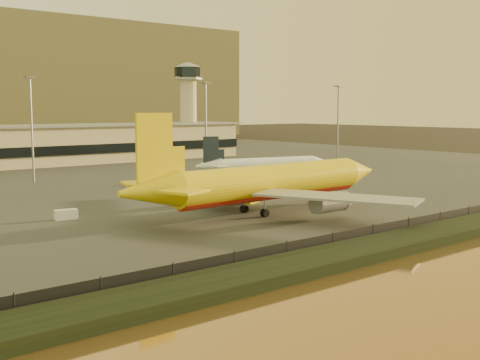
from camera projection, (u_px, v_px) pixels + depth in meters
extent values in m
plane|color=black|center=(295.00, 230.00, 90.16)|extent=(900.00, 900.00, 0.00)
cube|color=black|center=(388.00, 245.00, 76.98)|extent=(320.00, 7.00, 1.40)
cube|color=#2D2D2D|center=(50.00, 175.00, 163.36)|extent=(320.00, 220.00, 0.20)
cube|color=black|center=(363.00, 235.00, 79.99)|extent=(300.00, 0.05, 2.20)
cube|color=#C7AE8A|center=(12.00, 147.00, 185.75)|extent=(160.00, 22.00, 12.00)
cube|color=black|center=(25.00, 152.00, 177.23)|extent=(160.00, 0.60, 3.00)
cube|color=gray|center=(11.00, 127.00, 185.00)|extent=(164.00, 24.00, 0.60)
cylinder|color=#C7AE8A|center=(188.00, 116.00, 233.13)|extent=(6.40, 6.40, 30.00)
cylinder|color=black|center=(188.00, 72.00, 231.14)|extent=(10.40, 10.40, 3.50)
cone|color=gray|center=(188.00, 65.00, 230.81)|extent=(11.20, 11.20, 2.00)
cylinder|color=gray|center=(188.00, 79.00, 231.44)|extent=(11.20, 11.20, 0.80)
cylinder|color=slate|center=(32.00, 131.00, 144.04)|extent=(0.50, 0.50, 25.00)
cube|color=slate|center=(30.00, 77.00, 142.52)|extent=(2.20, 2.20, 0.40)
cylinder|color=slate|center=(206.00, 127.00, 173.80)|extent=(0.50, 0.50, 25.00)
cube|color=slate|center=(206.00, 83.00, 172.29)|extent=(2.20, 2.20, 0.40)
cylinder|color=slate|center=(338.00, 125.00, 200.49)|extent=(0.50, 0.50, 25.00)
cube|color=slate|center=(339.00, 86.00, 198.98)|extent=(2.20, 2.20, 0.40)
cube|color=brown|center=(38.00, 83.00, 404.34)|extent=(220.00, 160.00, 70.00)
cylinder|color=#DCB90B|center=(272.00, 181.00, 103.91)|extent=(40.02, 6.83, 5.76)
cylinder|color=#B41C0A|center=(272.00, 187.00, 104.03)|extent=(38.87, 5.53, 4.49)
cone|color=#DCB90B|center=(359.00, 171.00, 119.30)|extent=(7.91, 5.97, 5.76)
cone|color=#DCB90B|center=(149.00, 191.00, 87.74)|extent=(10.12, 6.03, 5.76)
cube|color=#DCB90B|center=(154.00, 148.00, 87.70)|extent=(6.10, 0.62, 10.08)
cube|color=#DCB90B|center=(141.00, 183.00, 93.46)|extent=(6.86, 6.82, 0.35)
cube|color=#DCB90B|center=(184.00, 191.00, 84.78)|extent=(7.05, 7.01, 0.35)
cube|color=gray|center=(212.00, 179.00, 114.87)|extent=(15.98, 26.06, 0.35)
cylinder|color=gray|center=(236.00, 188.00, 114.03)|extent=(6.73, 3.35, 3.17)
cube|color=gray|center=(336.00, 197.00, 91.75)|extent=(17.06, 25.94, 0.35)
cylinder|color=gray|center=(329.00, 203.00, 96.55)|extent=(6.73, 3.35, 3.17)
cylinder|color=black|center=(330.00, 200.00, 114.33)|extent=(1.29, 1.04, 1.27)
cylinder|color=slate|center=(330.00, 196.00, 114.25)|extent=(0.22, 0.22, 2.59)
cylinder|color=black|center=(265.00, 213.00, 99.84)|extent=(1.29, 1.04, 1.27)
cylinder|color=slate|center=(265.00, 209.00, 99.76)|extent=(0.22, 0.22, 2.59)
cylinder|color=black|center=(244.00, 209.00, 103.75)|extent=(1.29, 1.04, 1.27)
cylinder|color=slate|center=(244.00, 205.00, 103.67)|extent=(0.22, 0.22, 2.59)
cylinder|color=white|center=(268.00, 165.00, 154.79)|extent=(26.63, 10.21, 3.69)
cylinder|color=gray|center=(268.00, 167.00, 154.87)|extent=(25.71, 9.24, 2.88)
cone|color=white|center=(321.00, 162.00, 161.35)|extent=(5.92, 4.86, 3.69)
cone|color=white|center=(208.00, 166.00, 147.90)|extent=(7.35, 5.23, 3.69)
cube|color=#1B2331|center=(211.00, 150.00, 147.72)|extent=(4.00, 1.30, 6.45)
cube|color=white|center=(208.00, 163.00, 151.80)|extent=(4.99, 4.94, 0.22)
cube|color=white|center=(220.00, 166.00, 145.15)|extent=(3.90, 3.72, 0.22)
cube|color=gray|center=(249.00, 164.00, 163.72)|extent=(14.02, 16.41, 0.22)
cylinder|color=gray|center=(259.00, 168.00, 162.35)|extent=(4.79, 3.07, 2.03)
cube|color=gray|center=(285.00, 171.00, 145.41)|extent=(7.29, 17.13, 0.22)
cylinder|color=gray|center=(286.00, 174.00, 148.54)|extent=(4.79, 3.07, 2.03)
cylinder|color=black|center=(302.00, 175.00, 159.35)|extent=(0.95, 0.83, 0.81)
cylinder|color=slate|center=(302.00, 173.00, 159.30)|extent=(0.19, 0.19, 1.66)
cylinder|color=black|center=(261.00, 178.00, 152.52)|extent=(0.95, 0.83, 0.81)
cylinder|color=slate|center=(261.00, 176.00, 152.47)|extent=(0.19, 0.19, 1.66)
cylinder|color=black|center=(256.00, 176.00, 155.51)|extent=(0.95, 0.83, 0.81)
cylinder|color=slate|center=(256.00, 175.00, 155.46)|extent=(0.19, 0.19, 1.66)
cube|color=#DCB90B|center=(251.00, 199.00, 114.09)|extent=(3.91, 2.75, 1.61)
cube|color=white|center=(66.00, 214.00, 97.42)|extent=(3.85, 2.29, 1.62)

